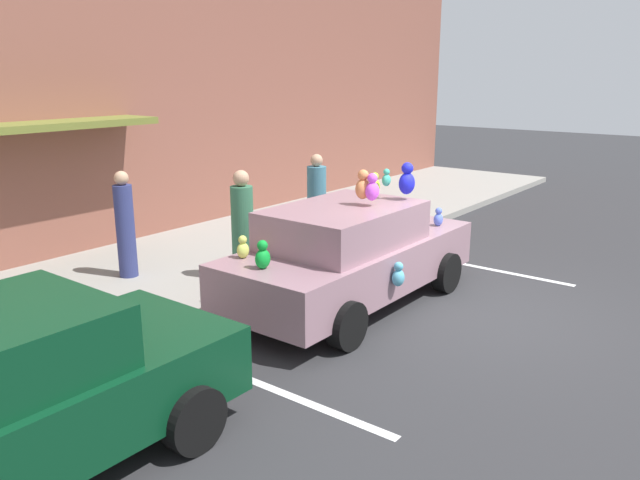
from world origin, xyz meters
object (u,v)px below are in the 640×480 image
pedestrian_near_shopfront (125,227)px  teddy_bear_on_sidewalk (332,234)px  pedestrian_walking_past (317,208)px  pedestrian_by_lamp (243,229)px  plush_covered_car (350,253)px

pedestrian_near_shopfront → teddy_bear_on_sidewalk: bearing=-25.7°
teddy_bear_on_sidewalk → pedestrian_walking_past: pedestrian_walking_past is taller
teddy_bear_on_sidewalk → pedestrian_by_lamp: 2.42m
plush_covered_car → pedestrian_walking_past: plush_covered_car is taller
teddy_bear_on_sidewalk → plush_covered_car: bearing=-137.3°
pedestrian_walking_past → pedestrian_by_lamp: pedestrian_walking_past is taller
pedestrian_near_shopfront → plush_covered_car: bearing=-66.6°
teddy_bear_on_sidewalk → pedestrian_near_shopfront: bearing=154.3°
teddy_bear_on_sidewalk → pedestrian_by_lamp: pedestrian_by_lamp is taller
pedestrian_near_shopfront → pedestrian_by_lamp: size_ratio=0.98×
plush_covered_car → pedestrian_near_shopfront: (-1.48, 3.41, 0.17)m
pedestrian_near_shopfront → pedestrian_by_lamp: pedestrian_by_lamp is taller
plush_covered_car → pedestrian_walking_past: bearing=50.4°
teddy_bear_on_sidewalk → pedestrian_walking_past: (-0.44, 0.02, 0.59)m
pedestrian_by_lamp → plush_covered_car: bearing=-76.4°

